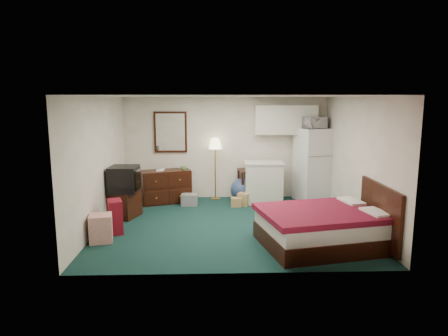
{
  "coord_description": "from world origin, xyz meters",
  "views": [
    {
      "loc": [
        -0.36,
        -7.58,
        2.45
      ],
      "look_at": [
        -0.1,
        0.41,
        1.06
      ],
      "focal_mm": 32.0,
      "sensor_mm": 36.0,
      "label": 1
    }
  ],
  "objects_px": {
    "desk": "(251,185)",
    "fridge": "(313,165)",
    "bed": "(321,228)",
    "tv_stand": "(123,204)",
    "suitcase": "(115,217)",
    "dresser": "(166,186)",
    "kitchen_counter": "(263,183)",
    "floor_lamp": "(215,169)"
  },
  "relations": [
    {
      "from": "dresser",
      "to": "fridge",
      "type": "height_order",
      "value": "fridge"
    },
    {
      "from": "floor_lamp",
      "to": "fridge",
      "type": "relative_size",
      "value": 0.86
    },
    {
      "from": "desk",
      "to": "bed",
      "type": "distance_m",
      "value": 3.26
    },
    {
      "from": "bed",
      "to": "tv_stand",
      "type": "distance_m",
      "value": 4.11
    },
    {
      "from": "bed",
      "to": "fridge",
      "type": "bearing_deg",
      "value": 66.7
    },
    {
      "from": "floor_lamp",
      "to": "fridge",
      "type": "distance_m",
      "value": 2.37
    },
    {
      "from": "dresser",
      "to": "suitcase",
      "type": "bearing_deg",
      "value": -125.89
    },
    {
      "from": "fridge",
      "to": "suitcase",
      "type": "xyz_separation_m",
      "value": [
        -4.24,
        -2.31,
        -0.57
      ]
    },
    {
      "from": "floor_lamp",
      "to": "kitchen_counter",
      "type": "relative_size",
      "value": 1.59
    },
    {
      "from": "kitchen_counter",
      "to": "suitcase",
      "type": "xyz_separation_m",
      "value": [
        -3.02,
        -2.13,
        -0.16
      ]
    },
    {
      "from": "dresser",
      "to": "tv_stand",
      "type": "bearing_deg",
      "value": -141.72
    },
    {
      "from": "suitcase",
      "to": "fridge",
      "type": "bearing_deg",
      "value": 10.17
    },
    {
      "from": "desk",
      "to": "fridge",
      "type": "distance_m",
      "value": 1.58
    },
    {
      "from": "kitchen_counter",
      "to": "desk",
      "type": "bearing_deg",
      "value": 141.85
    },
    {
      "from": "bed",
      "to": "suitcase",
      "type": "xyz_separation_m",
      "value": [
        -3.61,
        0.78,
        0.01
      ]
    },
    {
      "from": "tv_stand",
      "to": "kitchen_counter",
      "type": "bearing_deg",
      "value": 38.44
    },
    {
      "from": "desk",
      "to": "tv_stand",
      "type": "bearing_deg",
      "value": -160.97
    },
    {
      "from": "dresser",
      "to": "kitchen_counter",
      "type": "bearing_deg",
      "value": -19.77
    },
    {
      "from": "kitchen_counter",
      "to": "tv_stand",
      "type": "distance_m",
      "value": 3.29
    },
    {
      "from": "dresser",
      "to": "fridge",
      "type": "distance_m",
      "value": 3.59
    },
    {
      "from": "bed",
      "to": "suitcase",
      "type": "bearing_deg",
      "value": 155.93
    },
    {
      "from": "floor_lamp",
      "to": "kitchen_counter",
      "type": "distance_m",
      "value": 1.23
    },
    {
      "from": "dresser",
      "to": "tv_stand",
      "type": "xyz_separation_m",
      "value": [
        -0.76,
        -1.16,
        -0.11
      ]
    },
    {
      "from": "floor_lamp",
      "to": "fridge",
      "type": "height_order",
      "value": "fridge"
    },
    {
      "from": "floor_lamp",
      "to": "suitcase",
      "type": "height_order",
      "value": "floor_lamp"
    },
    {
      "from": "bed",
      "to": "suitcase",
      "type": "distance_m",
      "value": 3.7
    },
    {
      "from": "fridge",
      "to": "tv_stand",
      "type": "relative_size",
      "value": 2.9
    },
    {
      "from": "floor_lamp",
      "to": "kitchen_counter",
      "type": "height_order",
      "value": "floor_lamp"
    },
    {
      "from": "kitchen_counter",
      "to": "fridge",
      "type": "xyz_separation_m",
      "value": [
        1.22,
        0.18,
        0.4
      ]
    },
    {
      "from": "suitcase",
      "to": "bed",
      "type": "bearing_deg",
      "value": -30.67
    },
    {
      "from": "suitcase",
      "to": "dresser",
      "type": "bearing_deg",
      "value": 54.06
    },
    {
      "from": "dresser",
      "to": "suitcase",
      "type": "relative_size",
      "value": 1.84
    },
    {
      "from": "dresser",
      "to": "desk",
      "type": "bearing_deg",
      "value": -13.46
    },
    {
      "from": "tv_stand",
      "to": "desk",
      "type": "bearing_deg",
      "value": 44.18
    },
    {
      "from": "desk",
      "to": "suitcase",
      "type": "relative_size",
      "value": 1.2
    },
    {
      "from": "desk",
      "to": "suitcase",
      "type": "distance_m",
      "value": 3.62
    },
    {
      "from": "floor_lamp",
      "to": "fridge",
      "type": "bearing_deg",
      "value": -4.11
    },
    {
      "from": "desk",
      "to": "fridge",
      "type": "relative_size",
      "value": 0.43
    },
    {
      "from": "tv_stand",
      "to": "suitcase",
      "type": "height_order",
      "value": "suitcase"
    },
    {
      "from": "bed",
      "to": "suitcase",
      "type": "height_order",
      "value": "suitcase"
    },
    {
      "from": "bed",
      "to": "floor_lamp",
      "type": "bearing_deg",
      "value": 106.17
    },
    {
      "from": "floor_lamp",
      "to": "kitchen_counter",
      "type": "xyz_separation_m",
      "value": [
        1.14,
        -0.35,
        -0.28
      ]
    }
  ]
}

